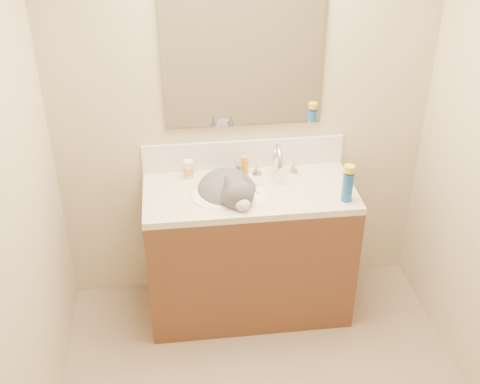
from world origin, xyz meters
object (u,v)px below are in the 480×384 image
object	(u,v)px
vanity_cabinet	(249,253)
amber_bottle	(245,165)
basin	(229,204)
faucet	(277,163)
cat	(229,193)
spray_can	(347,187)
pill_bottle	(189,169)
silver_jar	(239,168)

from	to	relation	value
vanity_cabinet	amber_bottle	distance (m)	0.54
basin	faucet	world-z (taller)	faucet
amber_bottle	cat	bearing A→B (deg)	-119.66
basin	cat	size ratio (longest dim) A/B	0.88
vanity_cabinet	cat	size ratio (longest dim) A/B	2.34
basin	faucet	bearing A→B (deg)	29.12
faucet	spray_can	distance (m)	0.46
cat	spray_can	bearing A→B (deg)	-29.58
pill_bottle	spray_can	size ratio (longest dim) A/B	0.66
spray_can	cat	bearing A→B (deg)	164.63
pill_bottle	amber_bottle	distance (m)	0.33
silver_jar	amber_bottle	xyz separation A→B (m)	(0.03, -0.01, 0.03)
vanity_cabinet	pill_bottle	world-z (taller)	pill_bottle
basin	spray_can	xyz separation A→B (m)	(0.63, -0.15, 0.15)
vanity_cabinet	spray_can	distance (m)	0.76
silver_jar	spray_can	world-z (taller)	spray_can
vanity_cabinet	spray_can	bearing A→B (deg)	-18.93
vanity_cabinet	spray_can	world-z (taller)	spray_can
silver_jar	amber_bottle	world-z (taller)	amber_bottle
pill_bottle	basin	bearing A→B (deg)	-45.33
basin	faucet	xyz separation A→B (m)	(0.30, 0.17, 0.16)
cat	silver_jar	world-z (taller)	cat
vanity_cabinet	spray_can	xyz separation A→B (m)	(0.51, -0.18, 0.53)
vanity_cabinet	basin	xyz separation A→B (m)	(-0.12, -0.03, 0.38)
basin	amber_bottle	distance (m)	0.29
amber_bottle	spray_can	world-z (taller)	spray_can
pill_bottle	spray_can	xyz separation A→B (m)	(0.84, -0.36, 0.03)
faucet	cat	xyz separation A→B (m)	(-0.30, -0.14, -0.10)
spray_can	faucet	bearing A→B (deg)	136.76
vanity_cabinet	amber_bottle	world-z (taller)	amber_bottle
faucet	vanity_cabinet	bearing A→B (deg)	-142.71
basin	pill_bottle	bearing A→B (deg)	134.67
cat	spray_can	distance (m)	0.66
cat	pill_bottle	xyz separation A→B (m)	(-0.22, 0.19, 0.07)
faucet	spray_can	size ratio (longest dim) A/B	1.71
vanity_cabinet	basin	world-z (taller)	basin
amber_bottle	vanity_cabinet	bearing A→B (deg)	-90.31
vanity_cabinet	spray_can	size ratio (longest dim) A/B	7.34
faucet	silver_jar	bearing A→B (deg)	160.99
cat	silver_jar	bearing A→B (deg)	54.62
basin	faucet	distance (m)	0.38
faucet	cat	bearing A→B (deg)	-154.63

